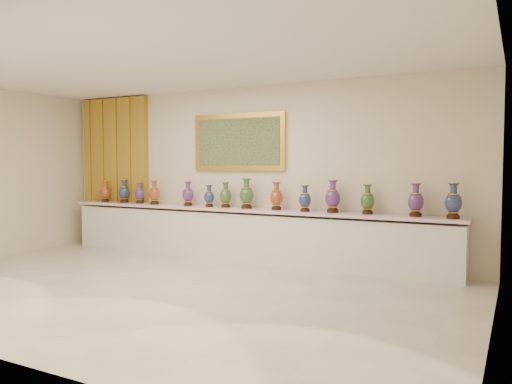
% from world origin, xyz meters
% --- Properties ---
extents(ground, '(8.00, 8.00, 0.00)m').
position_xyz_m(ground, '(0.00, 0.00, 0.00)').
color(ground, beige).
rests_on(ground, ground).
extents(room, '(8.00, 8.00, 8.00)m').
position_xyz_m(room, '(-2.57, 2.44, 1.59)').
color(room, beige).
rests_on(room, ground).
extents(counter, '(7.28, 0.48, 0.90)m').
position_xyz_m(counter, '(0.00, 2.27, 0.44)').
color(counter, white).
rests_on(counter, ground).
extents(vase_0, '(0.21, 0.21, 0.42)m').
position_xyz_m(vase_0, '(-3.12, 2.24, 1.09)').
color(vase_0, black).
rests_on(vase_0, counter).
extents(vase_1, '(0.28, 0.28, 0.46)m').
position_xyz_m(vase_1, '(-2.67, 2.29, 1.10)').
color(vase_1, black).
rests_on(vase_1, counter).
extents(vase_2, '(0.23, 0.23, 0.41)m').
position_xyz_m(vase_2, '(-2.27, 2.29, 1.08)').
color(vase_2, black).
rests_on(vase_2, counter).
extents(vase_3, '(0.24, 0.24, 0.45)m').
position_xyz_m(vase_3, '(-1.86, 2.22, 1.10)').
color(vase_3, black).
rests_on(vase_3, counter).
extents(vase_4, '(0.27, 0.27, 0.45)m').
position_xyz_m(vase_4, '(-1.11, 2.26, 1.10)').
color(vase_4, black).
rests_on(vase_4, counter).
extents(vase_5, '(0.19, 0.19, 0.39)m').
position_xyz_m(vase_5, '(-0.65, 2.25, 1.08)').
color(vase_5, black).
rests_on(vase_5, counter).
extents(vase_6, '(0.27, 0.27, 0.45)m').
position_xyz_m(vase_6, '(-0.32, 2.27, 1.10)').
color(vase_6, black).
rests_on(vase_6, counter).
extents(vase_7, '(0.29, 0.29, 0.52)m').
position_xyz_m(vase_7, '(0.10, 2.27, 1.13)').
color(vase_7, black).
rests_on(vase_7, counter).
extents(vase_8, '(0.27, 0.27, 0.47)m').
position_xyz_m(vase_8, '(0.66, 2.26, 1.11)').
color(vase_8, black).
rests_on(vase_8, counter).
extents(vase_9, '(0.24, 0.24, 0.43)m').
position_xyz_m(vase_9, '(1.19, 2.21, 1.09)').
color(vase_9, black).
rests_on(vase_9, counter).
extents(vase_10, '(0.29, 0.29, 0.52)m').
position_xyz_m(vase_10, '(1.64, 2.26, 1.13)').
color(vase_10, black).
rests_on(vase_10, counter).
extents(vase_11, '(0.24, 0.24, 0.46)m').
position_xyz_m(vase_11, '(2.18, 2.29, 1.11)').
color(vase_11, black).
rests_on(vase_11, counter).
extents(vase_12, '(0.25, 0.25, 0.49)m').
position_xyz_m(vase_12, '(2.89, 2.28, 1.12)').
color(vase_12, black).
rests_on(vase_12, counter).
extents(vase_13, '(0.24, 0.24, 0.51)m').
position_xyz_m(vase_13, '(3.41, 2.22, 1.13)').
color(vase_13, black).
rests_on(vase_13, counter).
extents(label_card, '(0.10, 0.06, 0.00)m').
position_xyz_m(label_card, '(-1.40, 2.13, 0.90)').
color(label_card, white).
rests_on(label_card, counter).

